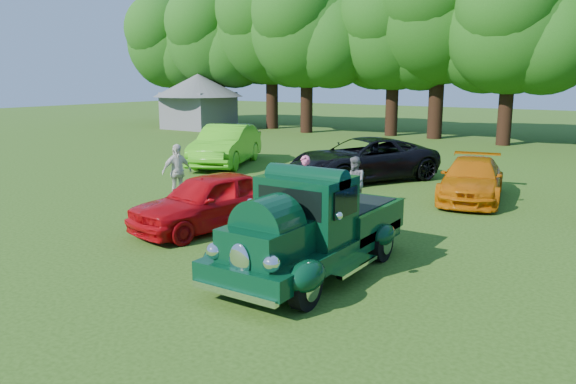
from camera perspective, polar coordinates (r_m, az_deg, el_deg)
The scene contains 10 objects.
ground at distance 11.86m, azimuth 1.26°, elevation -6.60°, with size 120.00×120.00×0.00m, color #264510.
hero_pickup at distance 10.79m, azimuth 2.51°, elevation -3.87°, with size 2.28×4.90×1.91m.
red_convertible at distance 13.99m, azimuth -8.00°, elevation -0.88°, with size 1.66×4.13×1.41m, color #AF070C.
back_car_lime at distance 23.99m, azimuth -6.33°, elevation 4.74°, with size 1.81×5.19×1.71m, color #3EA916.
back_car_black at distance 20.53m, azimuth 7.61°, elevation 3.32°, with size 2.56×5.55×1.54m, color black.
back_car_orange at distance 18.05m, azimuth 18.16°, elevation 1.23°, with size 1.76×4.34×1.26m, color #BC5C06.
spectator_pink at distance 15.66m, azimuth 1.76°, elevation 0.88°, with size 0.57×0.38×1.57m, color #E45E95.
spectator_grey at distance 16.25m, azimuth 6.76°, elevation 1.01°, with size 0.71×0.56×1.47m, color slate.
spectator_white at distance 17.50m, azimuth -11.22°, elevation 2.03°, with size 1.00×0.42×1.71m, color silver.
gazebo at distance 41.45m, azimuth -9.09°, elevation 9.70°, with size 6.40×6.40×3.90m.
Camera 1 is at (6.01, -9.52, 3.72)m, focal length 35.00 mm.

